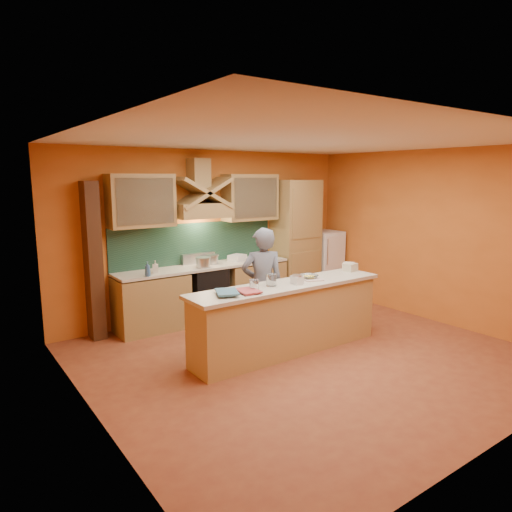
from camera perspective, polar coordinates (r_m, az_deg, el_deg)
floor at (r=6.25m, az=6.42°, el=-12.33°), size 5.50×5.00×0.01m
ceiling at (r=5.81m, az=6.96°, el=14.20°), size 5.50×5.00×0.01m
wall_back at (r=7.88m, az=-5.64°, el=2.85°), size 5.50×0.02×2.80m
wall_front at (r=4.39m, az=29.21°, el=-3.94°), size 5.50×0.02×2.80m
wall_left at (r=4.53m, az=-20.08°, el=-2.89°), size 0.02×5.00×2.80m
wall_right at (r=7.97m, az=21.51°, el=2.29°), size 0.02×5.00×2.80m
base_cabinet_left at (r=7.26m, az=-12.92°, el=-5.77°), size 1.10×0.60×0.86m
base_cabinet_right at (r=8.15m, az=-0.49°, el=-3.81°), size 1.10×0.60×0.86m
counter_top at (r=7.55m, az=-6.41°, el=-1.31°), size 3.00×0.62×0.04m
stove at (r=7.65m, az=-6.34°, el=-4.61°), size 0.60×0.58×0.90m
backsplash at (r=7.74m, az=-7.49°, el=1.57°), size 3.00×0.03×0.70m
range_hood at (r=7.47m, az=-6.73°, el=5.69°), size 0.92×0.50×0.24m
hood_chimney at (r=7.54m, az=-7.19°, el=10.13°), size 0.30×0.30×0.50m
upper_cabinet_left at (r=7.10m, az=-14.18°, el=6.71°), size 1.00×0.35×0.80m
upper_cabinet_right at (r=8.06m, az=-0.73°, el=7.33°), size 1.00×0.35×0.80m
pantry_column at (r=8.61m, az=4.95°, el=1.78°), size 0.80×0.60×2.30m
fridge at (r=9.20m, az=8.46°, el=-0.94°), size 0.58×0.60×1.30m
trim_column_left at (r=6.98m, az=-19.68°, el=-0.65°), size 0.20×0.30×2.30m
island_body at (r=6.25m, az=3.95°, el=-7.99°), size 2.80×0.55×0.88m
island_top at (r=6.12m, az=4.00°, el=-3.71°), size 2.90×0.62×0.05m
person at (r=6.47m, az=0.80°, el=-3.75°), size 0.71×0.61×1.66m
pot_large at (r=7.36m, az=-6.63°, el=-0.91°), size 0.28×0.28×0.17m
pot_small at (r=7.64m, az=-5.43°, el=-0.57°), size 0.23×0.23×0.16m
soap_bottle_a at (r=7.07m, az=-12.47°, el=-1.31°), size 0.11×0.11×0.19m
soap_bottle_b at (r=6.83m, az=-13.40°, el=-1.59°), size 0.09×0.09×0.22m
bowl_back at (r=8.02m, az=-1.99°, el=-0.21°), size 0.24×0.24×0.06m
dish_rack at (r=7.91m, az=-2.37°, el=-0.22°), size 0.35×0.31×0.10m
book_lower at (r=5.59m, az=-2.12°, el=-4.56°), size 0.29×0.36×0.03m
book_upper at (r=5.51m, az=-4.98°, el=-4.59°), size 0.38×0.43×0.03m
jar_large at (r=5.96m, az=1.91°, el=-3.01°), size 0.17×0.17×0.16m
jar_small at (r=5.75m, az=-0.21°, el=-3.63°), size 0.13×0.13×0.13m
kitchen_scale at (r=6.10m, az=5.16°, el=-2.99°), size 0.14×0.14×0.11m
mixing_bowl at (r=6.43m, az=6.61°, el=-2.59°), size 0.28×0.28×0.06m
cloth at (r=6.36m, az=7.16°, el=-2.95°), size 0.30×0.26×0.02m
grocery_bag_a at (r=7.11m, az=11.47°, el=-1.29°), size 0.23×0.21×0.12m
grocery_bag_b at (r=7.06m, az=11.75°, el=-1.38°), size 0.21×0.17×0.12m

